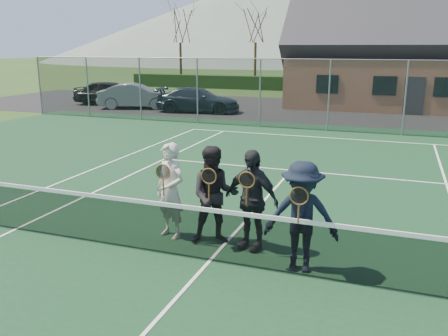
# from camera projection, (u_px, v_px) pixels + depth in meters

# --- Properties ---
(ground) EXTENTS (220.00, 220.00, 0.00)m
(ground) POSITION_uv_depth(u_px,v_px,m) (344.00, 112.00, 26.13)
(ground) COLOR #264318
(ground) RESTS_ON ground
(court_surface) EXTENTS (30.00, 30.00, 0.02)m
(court_surface) POSITION_uv_depth(u_px,v_px,m) (210.00, 262.00, 7.94)
(court_surface) COLOR #14381E
(court_surface) RESTS_ON ground
(tarmac_carpark) EXTENTS (40.00, 12.00, 0.01)m
(tarmac_carpark) POSITION_uv_depth(u_px,v_px,m) (274.00, 109.00, 27.46)
(tarmac_carpark) COLOR black
(tarmac_carpark) RESTS_ON ground
(hedge_row) EXTENTS (40.00, 1.20, 1.10)m
(hedge_row) POSITION_uv_depth(u_px,v_px,m) (362.00, 86.00, 36.90)
(hedge_row) COLOR black
(hedge_row) RESTS_ON ground
(hill_west) EXTENTS (110.00, 110.00, 18.00)m
(hill_west) POSITION_uv_depth(u_px,v_px,m) (266.00, 20.00, 100.42)
(hill_west) COLOR slate
(hill_west) RESTS_ON ground
(car_a) EXTENTS (4.61, 2.49, 1.49)m
(car_a) POSITION_uv_depth(u_px,v_px,m) (110.00, 93.00, 29.26)
(car_a) COLOR black
(car_a) RESTS_ON ground
(car_b) EXTENTS (4.58, 2.88, 1.43)m
(car_b) POSITION_uv_depth(u_px,v_px,m) (136.00, 96.00, 27.54)
(car_b) COLOR #92959A
(car_b) RESTS_ON ground
(car_c) EXTENTS (4.77, 2.38, 1.33)m
(car_c) POSITION_uv_depth(u_px,v_px,m) (198.00, 100.00, 25.92)
(car_c) COLOR #1A2534
(car_c) RESTS_ON ground
(court_markings) EXTENTS (11.03, 23.83, 0.01)m
(court_markings) POSITION_uv_depth(u_px,v_px,m) (210.00, 261.00, 7.93)
(court_markings) COLOR white
(court_markings) RESTS_ON court_surface
(tennis_net) EXTENTS (11.68, 0.08, 1.10)m
(tennis_net) POSITION_uv_depth(u_px,v_px,m) (209.00, 232.00, 7.80)
(tennis_net) COLOR slate
(tennis_net) RESTS_ON ground
(perimeter_fence) EXTENTS (30.07, 0.07, 3.02)m
(perimeter_fence) POSITION_uv_depth(u_px,v_px,m) (329.00, 95.00, 19.84)
(perimeter_fence) COLOR slate
(perimeter_fence) RESTS_ON ground
(clubhouse) EXTENTS (15.60, 8.20, 7.70)m
(clubhouse) POSITION_uv_depth(u_px,v_px,m) (427.00, 38.00, 27.44)
(clubhouse) COLOR #9E6B4C
(clubhouse) RESTS_ON ground
(tree_a) EXTENTS (3.20, 3.20, 7.77)m
(tree_a) POSITION_uv_depth(u_px,v_px,m) (180.00, 20.00, 41.84)
(tree_a) COLOR #382314
(tree_a) RESTS_ON ground
(tree_b) EXTENTS (3.20, 3.20, 7.77)m
(tree_b) POSITION_uv_depth(u_px,v_px,m) (256.00, 18.00, 39.51)
(tree_b) COLOR #3A2615
(tree_b) RESTS_ON ground
(tree_c) EXTENTS (3.20, 3.20, 7.77)m
(tree_c) POSITION_uv_depth(u_px,v_px,m) (395.00, 15.00, 35.84)
(tree_c) COLOR #351E13
(tree_c) RESTS_ON ground
(player_a) EXTENTS (0.77, 0.63, 1.80)m
(player_a) POSITION_uv_depth(u_px,v_px,m) (170.00, 191.00, 8.76)
(player_a) COLOR beige
(player_a) RESTS_ON court_surface
(player_b) EXTENTS (1.07, 0.96, 1.80)m
(player_b) POSITION_uv_depth(u_px,v_px,m) (215.00, 195.00, 8.49)
(player_b) COLOR black
(player_b) RESTS_ON court_surface
(player_c) EXTENTS (1.13, 0.69, 1.80)m
(player_c) POSITION_uv_depth(u_px,v_px,m) (251.00, 200.00, 8.27)
(player_c) COLOR #232428
(player_c) RESTS_ON court_surface
(player_d) EXTENTS (1.24, 0.81, 1.80)m
(player_d) POSITION_uv_depth(u_px,v_px,m) (301.00, 217.00, 7.41)
(player_d) COLOR black
(player_d) RESTS_ON court_surface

